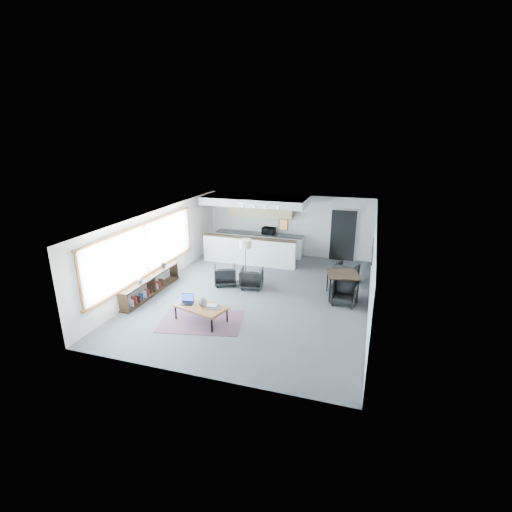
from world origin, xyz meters
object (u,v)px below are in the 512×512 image
(book_stack, at_px, (213,306))
(dining_chair_far, at_px, (346,273))
(coffee_table, at_px, (201,307))
(microwave, at_px, (269,230))
(laptop, at_px, (188,300))
(floor_lamp, at_px, (245,245))
(dining_chair_near, at_px, (344,294))
(ceramic_pot, at_px, (202,302))
(dining_table, at_px, (343,276))
(armchair_left, at_px, (225,274))
(armchair_right, at_px, (252,277))

(book_stack, xyz_separation_m, dining_chair_far, (3.27, 4.23, -0.20))
(coffee_table, bearing_deg, microwave, 104.37)
(laptop, distance_m, floor_lamp, 3.35)
(dining_chair_near, height_order, microwave, microwave)
(ceramic_pot, height_order, dining_chair_far, ceramic_pot)
(floor_lamp, relative_size, microwave, 2.84)
(ceramic_pot, xyz_separation_m, microwave, (0.14, 6.33, 0.52))
(dining_table, distance_m, dining_chair_far, 1.45)
(coffee_table, bearing_deg, dining_table, 54.14)
(armchair_left, height_order, floor_lamp, floor_lamp)
(armchair_left, relative_size, floor_lamp, 0.49)
(armchair_left, xyz_separation_m, armchair_right, (0.97, -0.00, 0.01))
(dining_table, bearing_deg, coffee_table, -141.70)
(laptop, xyz_separation_m, floor_lamp, (0.63, 3.20, 0.77))
(armchair_left, relative_size, armchair_right, 0.98)
(laptop, xyz_separation_m, armchair_left, (0.08, 2.61, -0.17))
(coffee_table, xyz_separation_m, dining_chair_near, (3.71, 2.34, -0.10))
(floor_lamp, height_order, dining_table, floor_lamp)
(ceramic_pot, bearing_deg, armchair_left, 98.31)
(armchair_right, height_order, dining_chair_far, armchair_right)
(dining_chair_near, xyz_separation_m, dining_chair_far, (-0.08, 1.89, -0.02))
(armchair_right, xyz_separation_m, dining_chair_far, (3.03, 1.54, -0.07))
(ceramic_pot, relative_size, microwave, 0.47)
(ceramic_pot, distance_m, dining_table, 4.55)
(ceramic_pot, bearing_deg, laptop, 172.91)
(book_stack, bearing_deg, armchair_right, 84.78)
(book_stack, height_order, dining_chair_far, dining_chair_far)
(laptop, xyz_separation_m, book_stack, (0.80, -0.08, -0.03))
(laptop, height_order, book_stack, laptop)
(armchair_right, bearing_deg, ceramic_pot, 68.66)
(book_stack, relative_size, microwave, 0.64)
(dining_table, bearing_deg, armchair_left, -177.85)
(ceramic_pot, distance_m, microwave, 6.35)
(book_stack, distance_m, dining_chair_near, 4.09)
(dining_chair_near, height_order, dining_chair_far, dining_chair_near)
(floor_lamp, distance_m, microwave, 3.08)
(book_stack, relative_size, floor_lamp, 0.22)
(ceramic_pot, relative_size, book_stack, 0.74)
(coffee_table, relative_size, microwave, 2.97)
(dining_table, relative_size, dining_chair_far, 1.83)
(dining_chair_near, bearing_deg, dining_chair_far, 96.79)
(book_stack, xyz_separation_m, dining_table, (3.24, 2.83, 0.22))
(book_stack, bearing_deg, microwave, 91.73)
(armchair_left, xyz_separation_m, dining_chair_far, (4.00, 1.54, -0.06))
(dining_chair_far, relative_size, microwave, 1.17)
(laptop, distance_m, armchair_right, 2.81)
(armchair_right, relative_size, dining_chair_far, 1.22)
(laptop, xyz_separation_m, dining_chair_far, (4.08, 4.14, -0.23))
(book_stack, xyz_separation_m, dining_chair_near, (3.35, 2.33, -0.18))
(book_stack, bearing_deg, armchair_left, 105.12)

